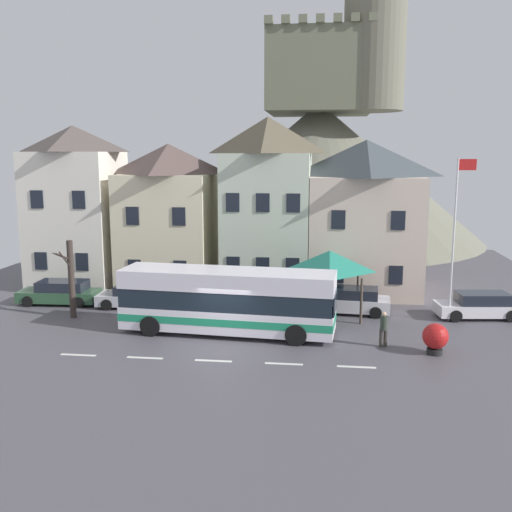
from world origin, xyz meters
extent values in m
cube|color=#514C54|center=(0.00, 0.00, -0.03)|extent=(40.00, 60.00, 0.06)
cube|color=silver|center=(-6.00, -1.48, 0.00)|extent=(1.60, 0.20, 0.01)
cube|color=silver|center=(-3.00, -1.48, 0.00)|extent=(1.60, 0.20, 0.01)
cube|color=silver|center=(0.00, -1.48, 0.00)|extent=(1.60, 0.20, 0.01)
cube|color=silver|center=(3.00, -1.48, 0.00)|extent=(1.60, 0.20, 0.01)
cube|color=silver|center=(6.00, -1.48, 0.00)|extent=(1.60, 0.20, 0.01)
cube|color=silver|center=(-11.61, 11.58, 4.40)|extent=(5.36, 5.17, 8.80)
pyramid|color=#524743|center=(-11.61, 11.58, 9.64)|extent=(5.36, 5.17, 1.67)
cube|color=black|center=(-12.95, 8.97, 2.11)|extent=(0.80, 0.06, 1.10)
cube|color=black|center=(-10.27, 8.97, 2.11)|extent=(0.80, 0.06, 1.10)
cube|color=black|center=(-12.95, 8.97, 5.93)|extent=(0.80, 0.06, 1.10)
cube|color=black|center=(-10.27, 8.97, 5.93)|extent=(0.80, 0.06, 1.10)
cube|color=beige|center=(-5.51, 12.13, 3.71)|extent=(5.72, 6.25, 7.41)
pyramid|color=brown|center=(-5.51, 12.13, 8.37)|extent=(5.72, 6.25, 1.91)
cube|color=black|center=(-6.94, 8.97, 1.77)|extent=(0.80, 0.06, 1.10)
cube|color=black|center=(-4.08, 8.97, 1.77)|extent=(0.80, 0.06, 1.10)
cube|color=black|center=(-6.94, 8.97, 5.00)|extent=(0.80, 0.06, 1.10)
cube|color=black|center=(-4.08, 8.97, 5.00)|extent=(0.80, 0.06, 1.10)
cube|color=beige|center=(0.96, 11.78, 4.35)|extent=(5.34, 5.55, 8.71)
pyramid|color=brown|center=(0.96, 11.78, 9.83)|extent=(5.34, 5.55, 2.24)
cube|color=black|center=(-0.82, 8.97, 2.08)|extent=(0.80, 0.06, 1.10)
cube|color=black|center=(0.96, 8.97, 2.08)|extent=(0.80, 0.06, 1.10)
cube|color=black|center=(2.74, 8.97, 2.08)|extent=(0.80, 0.06, 1.10)
cube|color=black|center=(-0.82, 8.97, 5.87)|extent=(0.80, 0.06, 1.10)
cube|color=black|center=(0.96, 8.97, 5.87)|extent=(0.80, 0.06, 1.10)
cube|color=black|center=(2.74, 8.97, 5.87)|extent=(0.80, 0.06, 1.10)
cube|color=beige|center=(7.03, 12.15, 3.66)|extent=(6.75, 6.30, 7.32)
pyramid|color=#3C4447|center=(7.03, 12.15, 8.43)|extent=(6.75, 6.30, 2.22)
cube|color=black|center=(5.35, 8.97, 1.75)|extent=(0.80, 0.06, 1.10)
cube|color=black|center=(8.72, 8.97, 1.75)|extent=(0.80, 0.06, 1.10)
cube|color=black|center=(5.35, 8.97, 4.93)|extent=(0.80, 0.06, 1.10)
cube|color=black|center=(8.72, 8.97, 4.93)|extent=(0.80, 0.06, 1.10)
cone|color=#6D6C5B|center=(3.79, 35.23, 6.90)|extent=(33.05, 33.05, 13.81)
cube|color=#6A6C56|center=(3.79, 35.23, 16.49)|extent=(10.08, 10.08, 7.57)
cylinder|color=#6B6858|center=(8.83, 32.71, 18.12)|extent=(5.73, 5.73, 10.83)
cube|color=#6A6C56|center=(-0.86, 30.19, 20.63)|extent=(0.78, 0.70, 0.72)
cube|color=#6A6C56|center=(0.69, 30.19, 20.63)|extent=(0.78, 0.70, 0.72)
cube|color=#6A6C56|center=(2.24, 30.19, 20.63)|extent=(0.78, 0.70, 0.72)
cube|color=#6A6C56|center=(3.79, 30.19, 20.63)|extent=(0.78, 0.70, 0.72)
cube|color=#6A6C56|center=(5.34, 30.19, 20.63)|extent=(0.78, 0.70, 0.72)
cube|color=#6A6C56|center=(6.89, 30.19, 20.63)|extent=(0.78, 0.70, 0.72)
cube|color=#6A6C56|center=(8.44, 30.19, 20.63)|extent=(0.78, 0.70, 0.72)
cube|color=white|center=(-0.04, 2.39, 0.80)|extent=(10.54, 3.29, 1.10)
cube|color=#1E8C60|center=(-0.04, 2.39, 0.85)|extent=(10.56, 3.31, 0.36)
cube|color=#19232D|center=(-0.04, 2.39, 1.81)|extent=(10.43, 3.24, 0.93)
cube|color=white|center=(-0.04, 2.39, 2.71)|extent=(10.54, 3.29, 0.87)
cube|color=#19232D|center=(5.15, 1.98, 1.81)|extent=(0.23, 2.07, 0.89)
cylinder|color=black|center=(3.57, 3.29, 0.50)|extent=(1.02, 0.36, 1.00)
cylinder|color=black|center=(3.38, 0.93, 0.50)|extent=(1.02, 0.36, 1.00)
cylinder|color=black|center=(-3.46, 3.85, 0.50)|extent=(1.02, 0.36, 1.00)
cylinder|color=black|center=(-3.65, 1.49, 0.50)|extent=(1.02, 0.36, 1.00)
cylinder|color=#473D33|center=(3.23, 8.09, 1.20)|extent=(0.14, 0.14, 2.40)
cylinder|color=#473D33|center=(6.53, 8.09, 1.20)|extent=(0.14, 0.14, 2.40)
cylinder|color=#473D33|center=(3.23, 4.79, 1.20)|extent=(0.14, 0.14, 2.40)
cylinder|color=#473D33|center=(6.53, 4.79, 1.20)|extent=(0.14, 0.14, 2.40)
pyramid|color=#237E69|center=(4.88, 6.44, 2.97)|extent=(3.60, 3.60, 1.13)
cube|color=silver|center=(-6.16, 6.65, 0.48)|extent=(4.22, 2.04, 0.60)
cube|color=#1E232D|center=(-5.95, 6.66, 1.04)|extent=(2.55, 1.75, 0.52)
cylinder|color=black|center=(-7.50, 5.70, 0.32)|extent=(0.65, 0.22, 0.64)
cylinder|color=black|center=(-7.57, 7.50, 0.32)|extent=(0.65, 0.22, 0.64)
cylinder|color=black|center=(-4.76, 5.81, 0.32)|extent=(0.65, 0.22, 0.64)
cylinder|color=black|center=(-4.83, 7.60, 0.32)|extent=(0.65, 0.22, 0.64)
cube|color=#2D5136|center=(-10.80, 6.79, 0.49)|extent=(4.67, 1.95, 0.63)
cube|color=#1E232D|center=(-10.57, 6.80, 1.09)|extent=(2.82, 1.67, 0.57)
cylinder|color=black|center=(-12.29, 5.89, 0.32)|extent=(0.65, 0.23, 0.64)
cylinder|color=black|center=(-12.35, 7.57, 0.32)|extent=(0.65, 0.23, 0.64)
cylinder|color=black|center=(-9.25, 6.01, 0.32)|extent=(0.65, 0.23, 0.64)
cylinder|color=black|center=(-9.32, 7.69, 0.32)|extent=(0.65, 0.23, 0.64)
cube|color=silver|center=(6.00, 6.84, 0.53)|extent=(4.56, 2.17, 0.70)
cube|color=#1E232D|center=(6.22, 6.82, 1.15)|extent=(2.78, 1.80, 0.55)
cylinder|color=black|center=(4.47, 6.12, 0.32)|extent=(0.66, 0.26, 0.64)
cylinder|color=black|center=(4.62, 7.82, 0.32)|extent=(0.66, 0.26, 0.64)
cylinder|color=black|center=(7.37, 5.86, 0.32)|extent=(0.66, 0.26, 0.64)
cylinder|color=black|center=(7.52, 7.56, 0.32)|extent=(0.66, 0.26, 0.64)
cube|color=silver|center=(12.83, 6.67, 0.49)|extent=(4.59, 2.23, 0.61)
cube|color=#1E232D|center=(13.04, 6.69, 1.08)|extent=(2.81, 1.81, 0.58)
cylinder|color=black|center=(11.47, 5.68, 0.32)|extent=(0.66, 0.27, 0.64)
cylinder|color=black|center=(11.28, 7.31, 0.32)|extent=(0.66, 0.27, 0.64)
cylinder|color=black|center=(14.37, 6.03, 0.32)|extent=(0.66, 0.27, 0.64)
cylinder|color=black|center=(14.18, 7.65, 0.32)|extent=(0.66, 0.27, 0.64)
cylinder|color=#38332D|center=(7.23, 1.23, 0.42)|extent=(0.17, 0.17, 0.85)
cylinder|color=#38332D|center=(7.43, 1.26, 0.42)|extent=(0.17, 0.17, 0.85)
cylinder|color=#2D382D|center=(7.33, 1.25, 1.12)|extent=(0.32, 0.32, 0.64)
sphere|color=#D1AD89|center=(7.33, 1.25, 1.54)|extent=(0.21, 0.21, 0.21)
cylinder|color=black|center=(5.15, 4.87, 0.41)|extent=(0.14, 0.14, 0.82)
cylinder|color=black|center=(4.98, 4.73, 0.41)|extent=(0.14, 0.14, 0.82)
cylinder|color=#2D382D|center=(5.07, 4.80, 1.06)|extent=(0.35, 0.35, 0.58)
sphere|color=#9E7A60|center=(5.07, 4.80, 1.47)|extent=(0.23, 0.23, 0.23)
cube|color=#33473D|center=(5.58, 8.75, 0.45)|extent=(1.42, 0.45, 0.08)
cube|color=#33473D|center=(5.58, 8.97, 0.67)|extent=(1.42, 0.06, 0.40)
cube|color=#2D2D33|center=(4.95, 8.75, 0.23)|extent=(0.08, 0.36, 0.45)
cube|color=#2D2D33|center=(6.21, 8.75, 0.23)|extent=(0.08, 0.36, 0.45)
cylinder|color=silver|center=(11.17, 5.90, 4.24)|extent=(0.10, 0.10, 8.48)
cube|color=red|center=(11.62, 5.90, 8.13)|extent=(0.90, 0.03, 0.56)
cylinder|color=black|center=(9.48, 0.52, 0.12)|extent=(0.68, 0.68, 0.25)
sphere|color=#B21919|center=(9.48, 0.52, 0.82)|extent=(1.13, 1.13, 1.13)
cylinder|color=#382D28|center=(-8.73, 4.10, 2.09)|extent=(0.32, 0.32, 4.18)
cylinder|color=#382D28|center=(-9.11, 3.87, 3.36)|extent=(0.80, 0.52, 0.51)
cylinder|color=#382D28|center=(-8.90, 3.64, 3.41)|extent=(0.43, 0.98, 0.54)
cylinder|color=#382D28|center=(-8.75, 3.52, 3.25)|extent=(0.11, 1.20, 1.08)
cylinder|color=#382D28|center=(-8.95, 4.42, 2.81)|extent=(0.55, 0.75, 0.91)
cylinder|color=#382D28|center=(-8.95, 4.39, 2.77)|extent=(0.55, 0.68, 0.54)
camera|label=1|loc=(4.59, -24.28, 8.62)|focal=40.27mm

